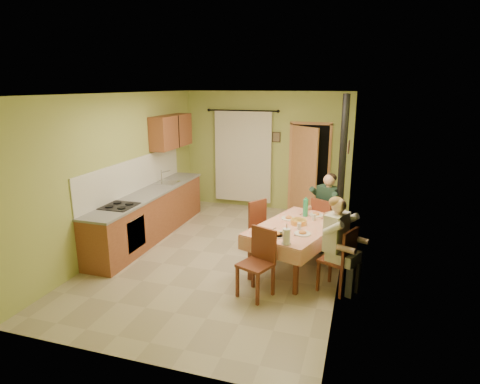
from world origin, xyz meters
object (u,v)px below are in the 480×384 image
(chair_near, at_px, (256,277))
(stove_flue, at_px, (340,199))
(dining_table, at_px, (296,247))
(chair_far, at_px, (325,234))
(man_far, at_px, (327,203))
(chair_left, at_px, (264,239))
(chair_right, at_px, (337,272))
(man_right, at_px, (338,234))

(chair_near, height_order, stove_flue, stove_flue)
(dining_table, relative_size, chair_far, 2.06)
(dining_table, xyz_separation_m, man_far, (0.38, 0.99, 0.50))
(man_far, xyz_separation_m, stove_flue, (0.22, -0.19, 0.15))
(chair_left, bearing_deg, chair_far, 152.06)
(chair_far, height_order, man_far, man_far)
(chair_near, bearing_deg, stove_flue, -95.95)
(chair_near, distance_m, chair_right, 1.19)
(chair_near, bearing_deg, man_right, -132.52)
(chair_far, height_order, chair_left, chair_far)
(chair_left, bearing_deg, chair_right, 86.95)
(chair_left, bearing_deg, dining_table, 90.50)
(chair_right, height_order, stove_flue, stove_flue)
(dining_table, bearing_deg, chair_near, -92.77)
(chair_right, relative_size, stove_flue, 0.35)
(chair_near, bearing_deg, chair_left, -57.67)
(chair_near, relative_size, stove_flue, 0.35)
(stove_flue, bearing_deg, chair_far, 141.62)
(chair_far, relative_size, chair_left, 1.01)
(chair_near, distance_m, stove_flue, 2.21)
(chair_far, height_order, chair_near, chair_near)
(dining_table, bearing_deg, man_far, 87.42)
(chair_left, distance_m, man_far, 1.32)
(chair_far, height_order, chair_right, chair_right)
(man_right, bearing_deg, chair_right, -90.00)
(chair_right, xyz_separation_m, man_far, (-0.31, 1.53, 0.59))
(chair_near, distance_m, chair_left, 1.45)
(chair_far, relative_size, man_far, 0.70)
(chair_far, distance_m, chair_left, 1.17)
(chair_near, distance_m, man_far, 2.24)
(dining_table, height_order, stove_flue, stove_flue)
(chair_far, xyz_separation_m, chair_right, (0.32, -1.52, 0.00))
(dining_table, relative_size, man_far, 1.45)
(chair_left, xyz_separation_m, stove_flue, (1.24, 0.40, 0.73))
(dining_table, relative_size, chair_near, 2.05)
(chair_right, bearing_deg, chair_far, 35.11)
(chair_right, distance_m, man_far, 1.67)
(chair_far, xyz_separation_m, man_far, (0.01, 0.01, 0.59))
(chair_near, relative_size, man_far, 0.71)
(chair_far, bearing_deg, chair_left, -120.18)
(dining_table, xyz_separation_m, chair_right, (0.69, -0.54, -0.09))
(chair_far, distance_m, stove_flue, 0.79)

